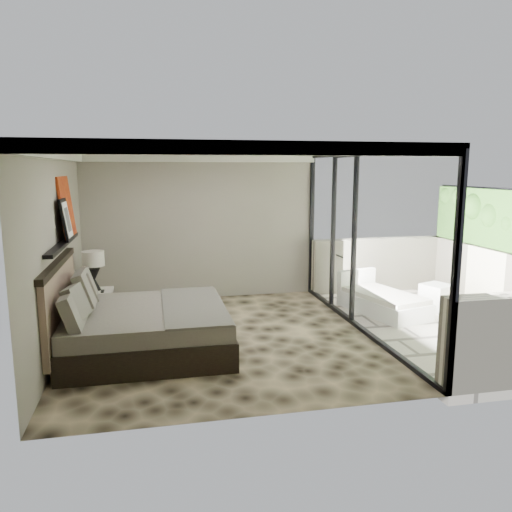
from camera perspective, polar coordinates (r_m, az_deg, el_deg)
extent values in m
plane|color=black|center=(7.69, -4.13, -9.33)|extent=(5.00, 5.00, 0.00)
cube|color=silver|center=(7.26, -4.41, 11.93)|extent=(4.50, 5.00, 0.02)
cube|color=gray|center=(9.80, -6.26, 3.23)|extent=(4.50, 0.02, 2.80)
cube|color=gray|center=(7.39, -21.74, 0.40)|extent=(0.02, 5.00, 2.80)
cube|color=white|center=(7.96, 11.99, 1.54)|extent=(0.08, 5.00, 2.80)
cube|color=beige|center=(8.99, 20.50, -7.48)|extent=(3.00, 5.00, 0.12)
cube|color=black|center=(7.46, -21.21, 1.30)|extent=(0.12, 2.20, 0.05)
cube|color=black|center=(7.27, -12.20, -9.10)|extent=(2.22, 2.12, 0.38)
cube|color=#625C52|center=(7.17, -12.29, -6.79)|extent=(2.16, 2.06, 0.23)
cube|color=#515047|center=(7.16, -7.22, -5.65)|extent=(0.85, 2.10, 0.03)
cube|color=#816652|center=(7.21, -21.50, -5.16)|extent=(0.08, 2.22, 1.06)
cube|color=black|center=(8.86, -17.85, -5.26)|extent=(0.58, 0.58, 0.57)
cone|color=black|center=(8.82, -17.96, -3.13)|extent=(0.21, 0.21, 0.19)
cone|color=black|center=(8.78, -18.02, -1.94)|extent=(0.21, 0.21, 0.19)
cylinder|color=silver|center=(8.73, -18.11, -0.27)|extent=(0.36, 0.36, 0.25)
cube|color=#AF140F|center=(8.01, -20.87, 5.29)|extent=(0.13, 0.90, 0.90)
cube|color=black|center=(7.57, -20.89, 3.92)|extent=(0.11, 0.50, 0.60)
cube|color=white|center=(9.67, 19.96, -4.43)|extent=(0.61, 0.61, 0.47)
cube|color=white|center=(9.21, 14.32, -5.43)|extent=(1.22, 1.80, 0.29)
cube|color=silver|center=(9.16, 14.37, -4.31)|extent=(1.15, 1.69, 0.08)
cube|color=white|center=(9.70, 11.41, -2.56)|extent=(0.83, 0.33, 0.36)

